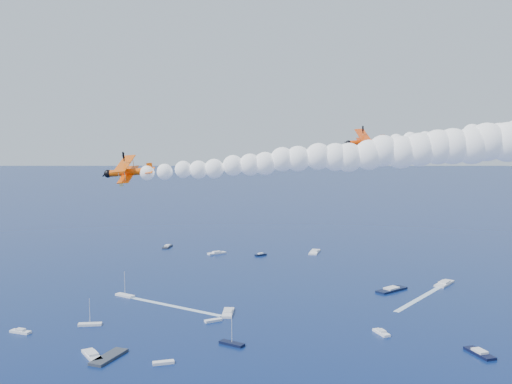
% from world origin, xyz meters
% --- Properties ---
extents(biplane_lead, '(10.05, 11.23, 7.30)m').
position_xyz_m(biplane_lead, '(15.89, 31.48, 55.67)').
color(biplane_lead, '#E43C04').
extents(biplane_trail, '(10.64, 11.99, 7.73)m').
position_xyz_m(biplane_trail, '(-14.13, 2.28, 51.33)').
color(biplane_trail, '#FD5705').
extents(smoke_trail_trail, '(73.87, 54.35, 12.30)m').
position_xyz_m(smoke_trail_trail, '(18.73, 15.69, 54.08)').
color(smoke_trail_trail, white).
extents(spectator_boats, '(239.31, 162.25, 0.70)m').
position_xyz_m(spectator_boats, '(-15.39, 114.19, 0.35)').
color(spectator_boats, silver).
rests_on(spectator_boats, ground).
extents(boat_wakes, '(154.79, 75.49, 0.04)m').
position_xyz_m(boat_wakes, '(6.28, 107.83, 0.03)').
color(boat_wakes, white).
rests_on(boat_wakes, ground).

